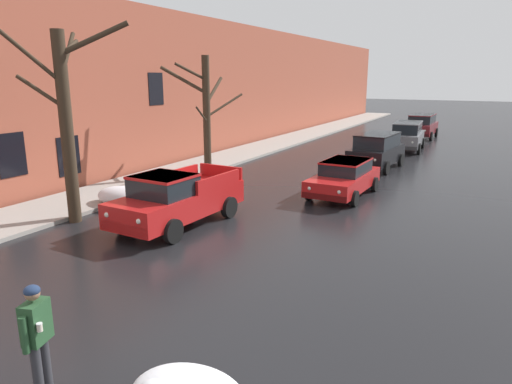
% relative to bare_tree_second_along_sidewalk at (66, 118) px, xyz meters
% --- Properties ---
extents(left_sidewalk_slab, '(3.01, 80.00, 0.13)m').
position_rel_bare_tree_second_along_sidewalk_xyz_m(left_sidewalk_slab, '(-1.74, 10.37, -3.34)').
color(left_sidewalk_slab, gray).
rests_on(left_sidewalk_slab, ground).
extents(brick_townhouse_facade, '(0.63, 80.00, 8.02)m').
position_rel_bare_tree_second_along_sidewalk_xyz_m(brick_townhouse_facade, '(-3.75, 10.36, 0.60)').
color(brick_townhouse_facade, '#9E4C38').
rests_on(brick_townhouse_facade, ground).
extents(snow_bank_near_corner_left, '(2.65, 1.24, 0.79)m').
position_rel_bare_tree_second_along_sidewalk_xyz_m(snow_bank_near_corner_left, '(0.48, 5.07, -3.01)').
color(snow_bank_near_corner_left, white).
rests_on(snow_bank_near_corner_left, ground).
extents(snow_bank_mid_block_left, '(2.59, 1.33, 0.77)m').
position_rel_bare_tree_second_along_sidewalk_xyz_m(snow_bank_mid_block_left, '(0.32, 2.04, -3.03)').
color(snow_bank_mid_block_left, white).
rests_on(snow_bank_mid_block_left, ground).
extents(bare_tree_second_along_sidewalk, '(2.97, 3.22, 6.34)m').
position_rel_bare_tree_second_along_sidewalk_xyz_m(bare_tree_second_along_sidewalk, '(0.00, 0.00, 0.00)').
color(bare_tree_second_along_sidewalk, '#382B1E').
rests_on(bare_tree_second_along_sidewalk, ground).
extents(bare_tree_mid_block, '(2.29, 3.73, 5.61)m').
position_rel_bare_tree_second_along_sidewalk_xyz_m(bare_tree_mid_block, '(-0.05, 7.98, -0.33)').
color(bare_tree_mid_block, '#382B1E').
rests_on(bare_tree_mid_block, ground).
extents(pickup_truck_red_approaching_near_lane, '(2.33, 4.99, 1.76)m').
position_rel_bare_tree_second_along_sidewalk_xyz_m(pickup_truck_red_approaching_near_lane, '(3.25, 1.19, -2.53)').
color(pickup_truck_red_approaching_near_lane, red).
rests_on(pickup_truck_red_approaching_near_lane, ground).
extents(sedan_red_parked_kerbside_close, '(2.09, 4.42, 1.42)m').
position_rel_bare_tree_second_along_sidewalk_xyz_m(sedan_red_parked_kerbside_close, '(6.84, 7.46, -2.65)').
color(sedan_red_parked_kerbside_close, red).
rests_on(sedan_red_parked_kerbside_close, ground).
extents(suv_black_parked_kerbside_mid, '(2.29, 4.41, 1.82)m').
position_rel_bare_tree_second_along_sidewalk_xyz_m(suv_black_parked_kerbside_mid, '(6.64, 13.75, -2.42)').
color(suv_black_parked_kerbside_mid, black).
rests_on(suv_black_parked_kerbside_mid, ground).
extents(suv_grey_parked_far_down_block, '(2.19, 4.64, 1.82)m').
position_rel_bare_tree_second_along_sidewalk_xyz_m(suv_grey_parked_far_down_block, '(6.91, 20.86, -2.42)').
color(suv_grey_parked_far_down_block, slate).
rests_on(suv_grey_parked_far_down_block, ground).
extents(suv_maroon_queued_behind_truck, '(2.11, 4.62, 1.82)m').
position_rel_bare_tree_second_along_sidewalk_xyz_m(suv_maroon_queued_behind_truck, '(6.78, 27.90, -2.42)').
color(suv_maroon_queued_behind_truck, maroon).
rests_on(suv_maroon_queued_behind_truck, ground).
extents(pedestrian_with_coffee, '(0.46, 0.64, 1.76)m').
position_rel_bare_tree_second_along_sidewalk_xyz_m(pedestrian_with_coffee, '(6.42, -6.37, -2.37)').
color(pedestrian_with_coffee, '#2D2D33').
rests_on(pedestrian_with_coffee, ground).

